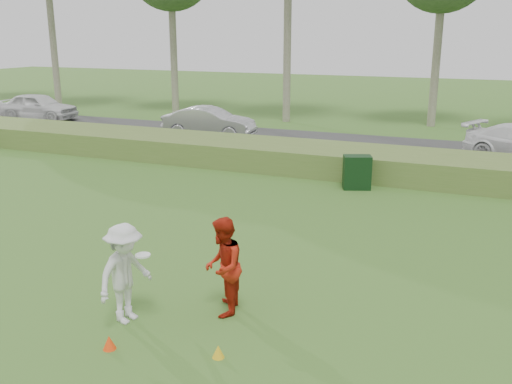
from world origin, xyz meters
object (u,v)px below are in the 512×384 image
at_px(cone_orange, 109,342).
at_px(car_left, 38,106).
at_px(cone_yellow, 218,351).
at_px(utility_cabinet, 357,172).
at_px(player_red, 223,267).
at_px(player_white, 125,273).
at_px(car_mid, 209,122).

xyz_separation_m(cone_orange, car_left, (-19.17, 19.18, 0.72)).
distance_m(cone_yellow, utility_cabinet, 11.01).
height_order(player_red, utility_cabinet, player_red).
bearing_deg(player_red, cone_yellow, 5.49).
bearing_deg(player_red, player_white, -74.80).
bearing_deg(player_white, car_left, 56.47).
xyz_separation_m(player_red, cone_orange, (-1.19, -1.87, -0.81)).
relative_size(player_white, car_mid, 0.41).
height_order(player_white, utility_cabinet, player_white).
distance_m(cone_yellow, car_mid, 19.63).
distance_m(player_red, car_mid, 18.10).
bearing_deg(cone_orange, car_left, 134.99).
height_order(utility_cabinet, car_left, car_left).
bearing_deg(player_red, cone_orange, -49.48).
xyz_separation_m(player_red, car_left, (-20.36, 17.31, -0.08)).
bearing_deg(player_white, car_mid, 32.96).
xyz_separation_m(cone_orange, cone_yellow, (1.77, 0.46, -0.01)).
relative_size(player_red, cone_yellow, 8.47).
distance_m(utility_cabinet, car_left, 22.05).
xyz_separation_m(player_red, car_mid, (-8.48, 15.99, -0.13)).
relative_size(car_left, car_mid, 1.03).
distance_m(player_white, player_red, 1.75).
relative_size(utility_cabinet, car_mid, 0.25).
bearing_deg(cone_yellow, car_left, 138.22).
distance_m(player_white, cone_yellow, 2.27).
bearing_deg(player_white, cone_yellow, -92.46).
height_order(player_white, car_left, player_white).
relative_size(player_red, utility_cabinet, 1.65).
bearing_deg(car_mid, cone_yellow, -158.82).
height_order(player_white, car_mid, player_white).
xyz_separation_m(player_white, cone_yellow, (2.06, -0.47, -0.81)).
xyz_separation_m(cone_yellow, utility_cabinet, (-0.29, 11.00, 0.45)).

